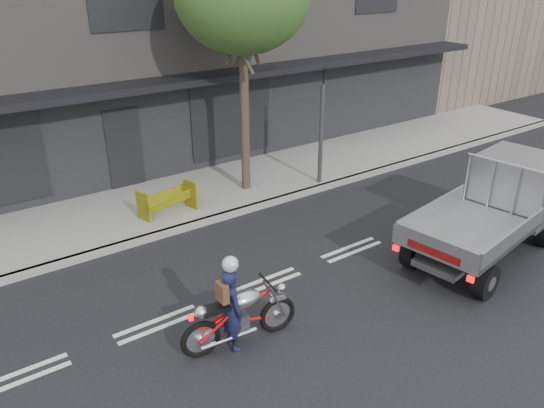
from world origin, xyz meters
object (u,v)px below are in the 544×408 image
at_px(traffic_light_pole, 321,132).
at_px(rider, 232,309).
at_px(motorcycle, 240,315).
at_px(flatbed_ute, 509,194).
at_px(construction_barrier, 171,202).

bearing_deg(traffic_light_pole, rider, -141.15).
xyz_separation_m(motorcycle, rider, (-0.15, 0.00, 0.19)).
bearing_deg(motorcycle, flatbed_ute, 3.99).
distance_m(motorcycle, rider, 0.24).
relative_size(motorcycle, construction_barrier, 1.54).
xyz_separation_m(rider, construction_barrier, (1.21, 4.99, -0.22)).
bearing_deg(traffic_light_pole, construction_barrier, 175.64).
bearing_deg(rider, flatbed_ute, -85.95).
bearing_deg(motorcycle, rider, -172.97).
height_order(motorcycle, flatbed_ute, flatbed_ute).
bearing_deg(motorcycle, traffic_light_pole, 46.65).
height_order(rider, flatbed_ute, flatbed_ute).
relative_size(rider, flatbed_ute, 0.32).
distance_m(rider, construction_barrier, 5.14).
bearing_deg(construction_barrier, motorcycle, -102.01).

